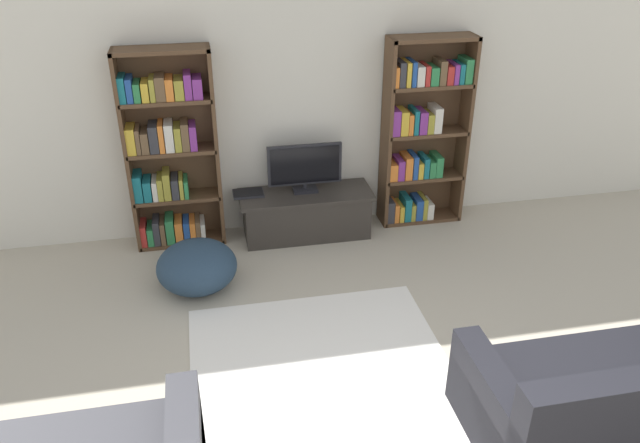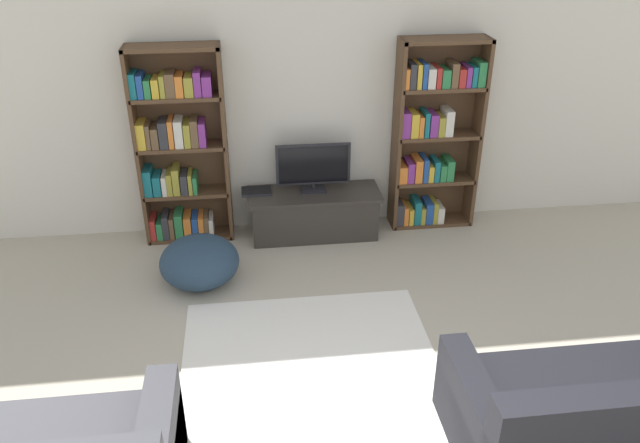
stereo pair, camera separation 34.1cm
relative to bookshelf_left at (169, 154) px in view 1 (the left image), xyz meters
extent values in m
cube|color=silver|center=(1.18, 0.18, 0.37)|extent=(8.80, 0.06, 2.60)
cube|color=#513823|center=(-0.37, -0.02, 0.03)|extent=(0.04, 0.30, 1.91)
cube|color=#513823|center=(0.44, -0.02, 0.03)|extent=(0.04, 0.30, 1.91)
cube|color=#513823|center=(0.04, 0.11, 0.03)|extent=(0.85, 0.04, 1.91)
cube|color=#513823|center=(0.04, -0.02, 0.96)|extent=(0.85, 0.30, 0.04)
cube|color=#513823|center=(0.04, -0.02, -0.91)|extent=(0.81, 0.30, 0.04)
cube|color=#B72D28|center=(-0.32, -0.04, -0.79)|extent=(0.05, 0.24, 0.21)
cube|color=#2D7F47|center=(-0.26, -0.04, -0.80)|extent=(0.06, 0.24, 0.18)
cube|color=#333338|center=(-0.20, -0.04, -0.77)|extent=(0.06, 0.24, 0.25)
cube|color=brown|center=(-0.14, -0.04, -0.78)|extent=(0.04, 0.24, 0.22)
cube|color=#2D7F47|center=(-0.07, -0.04, -0.76)|extent=(0.08, 0.24, 0.26)
cube|color=orange|center=(0.01, -0.04, -0.78)|extent=(0.07, 0.24, 0.22)
cube|color=#234C99|center=(0.09, -0.04, -0.79)|extent=(0.06, 0.24, 0.21)
cube|color=orange|center=(0.15, -0.04, -0.79)|extent=(0.05, 0.24, 0.21)
cube|color=brown|center=(0.20, -0.04, -0.78)|extent=(0.04, 0.24, 0.22)
cube|color=silver|center=(0.24, -0.04, -0.80)|extent=(0.04, 0.24, 0.19)
cube|color=#513823|center=(0.04, -0.02, -0.43)|extent=(0.81, 0.30, 0.04)
cube|color=#196B75|center=(-0.31, -0.04, -0.29)|extent=(0.08, 0.24, 0.26)
cube|color=#196B75|center=(-0.23, -0.04, -0.32)|extent=(0.07, 0.24, 0.20)
cube|color=silver|center=(-0.16, -0.04, -0.32)|extent=(0.05, 0.24, 0.19)
cube|color=#9E9333|center=(-0.11, -0.04, -0.31)|extent=(0.05, 0.24, 0.21)
cube|color=#9E9333|center=(-0.05, -0.04, -0.28)|extent=(0.06, 0.24, 0.26)
cube|color=#333338|center=(0.02, -0.04, -0.32)|extent=(0.06, 0.24, 0.20)
cube|color=#9E9333|center=(0.08, -0.04, -0.32)|extent=(0.04, 0.24, 0.20)
cube|color=#2D7F47|center=(0.13, -0.04, -0.33)|extent=(0.04, 0.24, 0.17)
cube|color=#513823|center=(0.04, -0.02, 0.04)|extent=(0.81, 0.30, 0.04)
cube|color=gold|center=(-0.31, -0.04, 0.18)|extent=(0.08, 0.24, 0.24)
cube|color=brown|center=(-0.25, -0.04, 0.18)|extent=(0.04, 0.24, 0.23)
cube|color=brown|center=(-0.19, -0.04, 0.16)|extent=(0.07, 0.24, 0.20)
cube|color=#333338|center=(-0.11, -0.04, 0.19)|extent=(0.08, 0.24, 0.25)
cube|color=orange|center=(-0.04, -0.04, 0.19)|extent=(0.05, 0.24, 0.26)
cube|color=silver|center=(0.03, -0.04, 0.19)|extent=(0.08, 0.24, 0.26)
cube|color=#9E9333|center=(0.10, -0.04, 0.17)|extent=(0.06, 0.24, 0.22)
cube|color=brown|center=(0.17, -0.04, 0.19)|extent=(0.07, 0.24, 0.26)
cube|color=#7F338C|center=(0.24, -0.04, 0.18)|extent=(0.06, 0.24, 0.23)
cube|color=#513823|center=(0.04, -0.02, 0.52)|extent=(0.81, 0.30, 0.04)
cube|color=#196B75|center=(-0.32, -0.04, 0.65)|extent=(0.06, 0.24, 0.22)
cube|color=#234C99|center=(-0.26, -0.04, 0.64)|extent=(0.05, 0.24, 0.21)
cube|color=#2D7F47|center=(-0.20, -0.04, 0.62)|extent=(0.06, 0.24, 0.17)
cube|color=gold|center=(-0.13, -0.04, 0.62)|extent=(0.06, 0.24, 0.17)
cube|color=#9E9333|center=(-0.07, -0.04, 0.64)|extent=(0.04, 0.24, 0.20)
cube|color=brown|center=(0.00, -0.04, 0.65)|extent=(0.08, 0.24, 0.21)
cube|color=orange|center=(0.08, -0.04, 0.64)|extent=(0.07, 0.24, 0.19)
cube|color=#9E9333|center=(0.16, -0.04, 0.63)|extent=(0.08, 0.24, 0.18)
cube|color=#7F338C|center=(0.24, -0.04, 0.65)|extent=(0.06, 0.24, 0.22)
cube|color=#7F338C|center=(0.32, -0.04, 0.63)|extent=(0.08, 0.24, 0.18)
cube|color=#513823|center=(2.10, -0.02, 0.03)|extent=(0.04, 0.30, 1.91)
cube|color=#513823|center=(2.91, -0.02, 0.03)|extent=(0.04, 0.30, 1.91)
cube|color=#513823|center=(2.51, 0.11, 0.03)|extent=(0.85, 0.04, 1.91)
cube|color=#513823|center=(2.51, -0.02, 0.96)|extent=(0.85, 0.30, 0.04)
cube|color=#513823|center=(2.51, -0.02, -0.91)|extent=(0.81, 0.30, 0.04)
cube|color=#333338|center=(2.16, -0.04, -0.78)|extent=(0.08, 0.24, 0.23)
cube|color=orange|center=(2.23, -0.04, -0.79)|extent=(0.05, 0.24, 0.20)
cube|color=gold|center=(2.28, -0.04, -0.80)|extent=(0.05, 0.24, 0.18)
cube|color=#196B75|center=(2.35, -0.04, -0.77)|extent=(0.07, 0.24, 0.25)
cube|color=#9E9333|center=(2.41, -0.04, -0.80)|extent=(0.05, 0.24, 0.18)
cube|color=#234C99|center=(2.47, -0.04, -0.78)|extent=(0.07, 0.24, 0.22)
cube|color=#9E9333|center=(2.53, -0.04, -0.78)|extent=(0.05, 0.24, 0.23)
cube|color=silver|center=(2.59, -0.04, -0.81)|extent=(0.07, 0.24, 0.17)
cube|color=#513823|center=(2.51, -0.02, -0.43)|extent=(0.81, 0.30, 0.04)
cube|color=orange|center=(2.16, -0.04, -0.33)|extent=(0.08, 0.24, 0.17)
cube|color=#7F338C|center=(2.24, -0.04, -0.31)|extent=(0.07, 0.24, 0.21)
cube|color=orange|center=(2.32, -0.04, -0.30)|extent=(0.07, 0.24, 0.23)
cube|color=#234C99|center=(2.39, -0.04, -0.29)|extent=(0.05, 0.24, 0.24)
cube|color=gold|center=(2.45, -0.04, -0.33)|extent=(0.05, 0.24, 0.17)
cube|color=#196B75|center=(2.51, -0.04, -0.31)|extent=(0.05, 0.24, 0.21)
cube|color=#2D7F47|center=(2.57, -0.04, -0.33)|extent=(0.06, 0.24, 0.17)
cube|color=#2D7F47|center=(2.65, -0.04, -0.31)|extent=(0.07, 0.24, 0.21)
cube|color=#513823|center=(2.51, -0.02, 0.04)|extent=(0.81, 0.30, 0.04)
cube|color=#7F338C|center=(2.16, -0.04, 0.19)|extent=(0.08, 0.24, 0.25)
cube|color=gold|center=(2.25, -0.04, 0.18)|extent=(0.08, 0.24, 0.24)
cube|color=orange|center=(2.31, -0.04, 0.16)|extent=(0.04, 0.24, 0.20)
cube|color=#196B75|center=(2.37, -0.04, 0.18)|extent=(0.04, 0.24, 0.24)
cube|color=#7F338C|center=(2.44, -0.04, 0.17)|extent=(0.08, 0.24, 0.22)
cube|color=#9E9333|center=(2.51, -0.04, 0.16)|extent=(0.06, 0.24, 0.19)
cube|color=silver|center=(2.59, -0.04, 0.19)|extent=(0.08, 0.24, 0.25)
cube|color=#513823|center=(2.51, -0.02, 0.52)|extent=(0.81, 0.30, 0.04)
cube|color=orange|center=(2.14, -0.04, 0.64)|extent=(0.04, 0.24, 0.19)
cube|color=#333338|center=(2.20, -0.04, 0.66)|extent=(0.06, 0.24, 0.23)
cube|color=gold|center=(2.25, -0.04, 0.65)|extent=(0.04, 0.24, 0.23)
cube|color=#234C99|center=(2.31, -0.04, 0.66)|extent=(0.04, 0.24, 0.23)
cube|color=silver|center=(2.37, -0.04, 0.63)|extent=(0.07, 0.24, 0.19)
cube|color=#B72D28|center=(2.44, -0.04, 0.63)|extent=(0.05, 0.24, 0.19)
cube|color=#2D7F47|center=(2.51, -0.04, 0.63)|extent=(0.08, 0.24, 0.17)
cube|color=brown|center=(2.59, -0.04, 0.65)|extent=(0.07, 0.24, 0.23)
cube|color=#B72D28|center=(2.66, -0.04, 0.63)|extent=(0.06, 0.24, 0.17)
cube|color=#7F338C|center=(2.73, -0.04, 0.63)|extent=(0.05, 0.24, 0.19)
cube|color=#196B75|center=(2.78, -0.04, 0.63)|extent=(0.05, 0.24, 0.19)
cube|color=#2D7F47|center=(2.85, -0.04, 0.66)|extent=(0.07, 0.24, 0.23)
cube|color=#332D28|center=(1.27, -0.13, -0.71)|extent=(1.23, 0.47, 0.43)
cube|color=#332D28|center=(1.27, -0.13, -0.48)|extent=(1.31, 0.50, 0.04)
cube|color=black|center=(1.27, -0.09, -0.45)|extent=(0.24, 0.16, 0.03)
cylinder|color=black|center=(1.27, -0.09, -0.41)|extent=(0.04, 0.04, 0.05)
cube|color=black|center=(1.27, -0.09, -0.18)|extent=(0.73, 0.04, 0.41)
cube|color=black|center=(1.27, -0.11, -0.18)|extent=(0.68, 0.00, 0.37)
cube|color=#28282D|center=(0.71, -0.05, -0.45)|extent=(0.30, 0.21, 0.02)
cube|color=black|center=(0.71, -0.05, -0.44)|extent=(0.29, 0.20, 0.00)
cube|color=white|center=(1.02, -2.22, -0.92)|extent=(1.89, 1.93, 0.02)
cube|color=black|center=(2.63, -3.08, -0.73)|extent=(1.66, 0.98, 0.40)
cube|color=black|center=(1.90, -3.08, -0.64)|extent=(0.18, 0.98, 0.58)
ellipsoid|color=#23384C|center=(0.17, -0.90, -0.71)|extent=(0.70, 0.70, 0.43)
camera|label=1|loc=(0.32, -5.60, 2.18)|focal=35.00mm
camera|label=2|loc=(0.66, -5.65, 2.18)|focal=35.00mm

